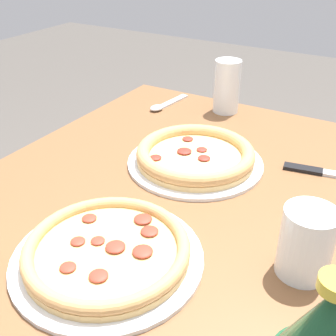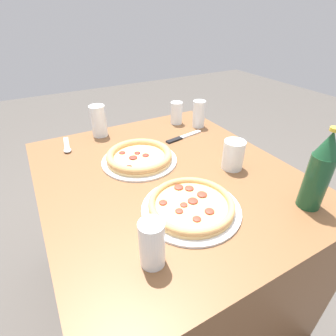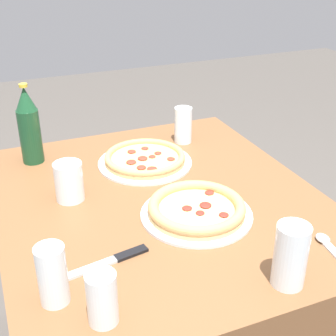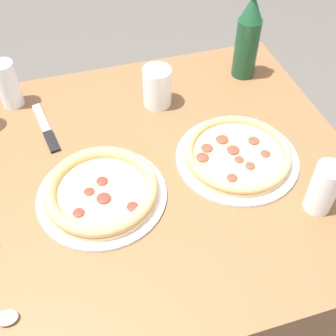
% 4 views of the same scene
% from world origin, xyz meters
% --- Properties ---
extents(ground_plane, '(8.00, 8.00, 0.00)m').
position_xyz_m(ground_plane, '(0.00, 0.00, 0.00)').
color(ground_plane, '#4C4742').
extents(table, '(1.05, 0.92, 0.73)m').
position_xyz_m(table, '(0.00, 0.00, 0.37)').
color(table, brown).
rests_on(table, ground_plane).
extents(pizza_salami, '(0.31, 0.31, 0.04)m').
position_xyz_m(pizza_salami, '(0.13, 0.06, 0.76)').
color(pizza_salami, silver).
rests_on(pizza_salami, table).
extents(pizza_veggie, '(0.31, 0.31, 0.04)m').
position_xyz_m(pizza_veggie, '(-0.23, 0.04, 0.75)').
color(pizza_veggie, silver).
rests_on(pizza_veggie, table).
extents(glass_mango_juice, '(0.06, 0.06, 0.14)m').
position_xyz_m(glass_mango_juice, '(0.31, -0.36, 0.80)').
color(glass_mango_juice, white).
rests_on(glass_mango_juice, table).
extents(glass_water, '(0.06, 0.06, 0.12)m').
position_xyz_m(glass_water, '(0.40, -0.28, 0.79)').
color(glass_water, white).
rests_on(glass_water, table).
extents(glass_red_wine, '(0.07, 0.07, 0.15)m').
position_xyz_m(glass_red_wine, '(0.45, 0.13, 0.80)').
color(glass_red_wine, white).
rests_on(glass_red_wine, table).
extents(glass_orange_juice, '(0.08, 0.08, 0.11)m').
position_xyz_m(glass_orange_juice, '(-0.09, -0.24, 0.79)').
color(glass_orange_juice, white).
rests_on(glass_orange_juice, table).
extents(glass_lemonade, '(0.06, 0.06, 0.13)m').
position_xyz_m(glass_lemonade, '(-0.34, 0.23, 0.80)').
color(glass_lemonade, white).
rests_on(glass_lemonade, table).
extents(beer_bottle, '(0.07, 0.07, 0.27)m').
position_xyz_m(beer_bottle, '(-0.39, -0.30, 0.86)').
color(beer_bottle, '#194728').
rests_on(beer_bottle, table).
extents(knife, '(0.06, 0.21, 0.01)m').
position_xyz_m(knife, '(0.23, -0.21, 0.74)').
color(knife, black).
rests_on(knife, table).
extents(spoon, '(0.17, 0.05, 0.02)m').
position_xyz_m(spoon, '(0.39, 0.30, 0.74)').
color(spoon, silver).
rests_on(spoon, table).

